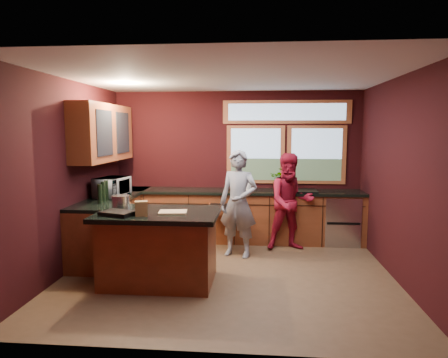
# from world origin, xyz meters

# --- Properties ---
(floor) EXTENTS (4.50, 4.50, 0.00)m
(floor) POSITION_xyz_m (0.00, 0.00, 0.00)
(floor) COLOR brown
(floor) RESTS_ON ground
(room_shell) EXTENTS (4.52, 4.02, 2.71)m
(room_shell) POSITION_xyz_m (-0.60, 0.32, 1.80)
(room_shell) COLOR black
(room_shell) RESTS_ON ground
(back_counter) EXTENTS (4.50, 0.64, 0.93)m
(back_counter) POSITION_xyz_m (0.20, 1.70, 0.46)
(back_counter) COLOR #582B14
(back_counter) RESTS_ON floor
(left_counter) EXTENTS (0.64, 2.30, 0.93)m
(left_counter) POSITION_xyz_m (-1.95, 0.85, 0.47)
(left_counter) COLOR #582B14
(left_counter) RESTS_ON floor
(island) EXTENTS (1.55, 1.05, 0.95)m
(island) POSITION_xyz_m (-0.87, -0.38, 0.48)
(island) COLOR #582B14
(island) RESTS_ON floor
(person_grey) EXTENTS (0.71, 0.57, 1.69)m
(person_grey) POSITION_xyz_m (0.10, 0.82, 0.85)
(person_grey) COLOR slate
(person_grey) RESTS_ON floor
(person_red) EXTENTS (0.89, 0.75, 1.62)m
(person_red) POSITION_xyz_m (0.94, 1.25, 0.81)
(person_red) COLOR maroon
(person_red) RESTS_ON floor
(microwave) EXTENTS (0.48, 0.63, 0.32)m
(microwave) POSITION_xyz_m (-1.92, 0.77, 1.09)
(microwave) COLOR #999999
(microwave) RESTS_ON left_counter
(potted_plant) EXTENTS (0.36, 0.31, 0.40)m
(potted_plant) POSITION_xyz_m (0.79, 1.75, 1.13)
(potted_plant) COLOR #999999
(potted_plant) RESTS_ON back_counter
(paper_towel) EXTENTS (0.12, 0.12, 0.28)m
(paper_towel) POSITION_xyz_m (0.22, 1.70, 1.07)
(paper_towel) COLOR silver
(paper_towel) RESTS_ON back_counter
(cutting_board) EXTENTS (0.38, 0.29, 0.02)m
(cutting_board) POSITION_xyz_m (-0.67, -0.43, 0.95)
(cutting_board) COLOR tan
(cutting_board) RESTS_ON island
(stock_pot) EXTENTS (0.24, 0.24, 0.18)m
(stock_pot) POSITION_xyz_m (-1.42, -0.23, 1.03)
(stock_pot) COLOR #B5B5BA
(stock_pot) RESTS_ON island
(paper_bag) EXTENTS (0.18, 0.16, 0.18)m
(paper_bag) POSITION_xyz_m (-1.02, -0.63, 1.03)
(paper_bag) COLOR brown
(paper_bag) RESTS_ON island
(black_tray) EXTENTS (0.47, 0.39, 0.05)m
(black_tray) POSITION_xyz_m (-1.32, -0.63, 0.97)
(black_tray) COLOR black
(black_tray) RESTS_ON island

